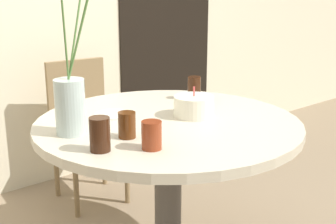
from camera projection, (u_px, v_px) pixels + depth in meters
The scene contains 10 objects.
doorway_panel at pixel (167, 25), 3.71m from camera, with size 0.90×0.01×2.05m.
dining_table at pixel (168, 150), 2.13m from camera, with size 1.19×1.19×0.77m.
chair_left_flank at pixel (84, 123), 2.98m from camera, with size 0.45×0.45×0.89m.
birthday_cake at pixel (194, 106), 2.15m from camera, with size 0.19×0.19×0.14m.
flower_vase at pixel (72, 86), 1.87m from camera, with size 0.23×0.17×0.71m.
side_plate at pixel (113, 114), 2.17m from camera, with size 0.17×0.17×0.01m.
drink_glass_0 at pixel (152, 135), 1.73m from camera, with size 0.08×0.08×0.11m.
drink_glass_1 at pixel (127, 125), 1.86m from camera, with size 0.07×0.07×0.11m.
drink_glass_2 at pixel (194, 88), 2.45m from camera, with size 0.07×0.07×0.12m.
drink_glass_3 at pixel (100, 134), 1.71m from camera, with size 0.08×0.08×0.13m.
Camera 1 is at (-1.28, -1.54, 1.38)m, focal length 50.00 mm.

